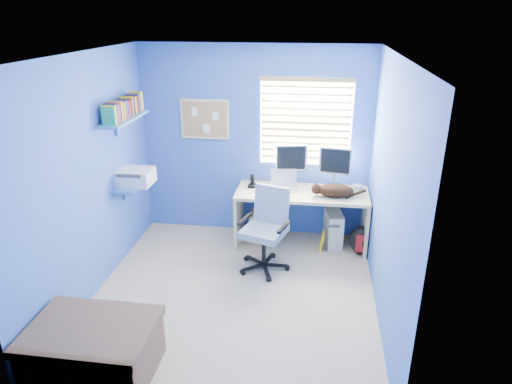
# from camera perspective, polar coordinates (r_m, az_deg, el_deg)

# --- Properties ---
(floor) EXTENTS (3.00, 3.20, 0.00)m
(floor) POSITION_cam_1_polar(r_m,az_deg,el_deg) (5.07, -2.77, -12.70)
(floor) COLOR #B2A692
(floor) RESTS_ON ground
(ceiling) EXTENTS (3.00, 3.20, 0.00)m
(ceiling) POSITION_cam_1_polar(r_m,az_deg,el_deg) (4.19, -3.41, 16.73)
(ceiling) COLOR white
(ceiling) RESTS_ON wall_back
(wall_back) EXTENTS (3.00, 0.01, 2.50)m
(wall_back) POSITION_cam_1_polar(r_m,az_deg,el_deg) (5.98, -0.16, 6.12)
(wall_back) COLOR blue
(wall_back) RESTS_ON ground
(wall_front) EXTENTS (3.00, 0.01, 2.50)m
(wall_front) POSITION_cam_1_polar(r_m,az_deg,el_deg) (3.09, -8.74, -10.18)
(wall_front) COLOR blue
(wall_front) RESTS_ON ground
(wall_left) EXTENTS (0.01, 3.20, 2.50)m
(wall_left) POSITION_cam_1_polar(r_m,az_deg,el_deg) (4.97, -20.29, 1.42)
(wall_left) COLOR blue
(wall_left) RESTS_ON ground
(wall_right) EXTENTS (0.01, 3.20, 2.50)m
(wall_right) POSITION_cam_1_polar(r_m,az_deg,el_deg) (4.46, 16.25, -0.41)
(wall_right) COLOR blue
(wall_right) RESTS_ON ground
(desk) EXTENTS (1.66, 0.65, 0.74)m
(desk) POSITION_cam_1_polar(r_m,az_deg,el_deg) (5.91, 5.65, -3.30)
(desk) COLOR tan
(desk) RESTS_ON floor
(laptop) EXTENTS (0.36, 0.30, 0.22)m
(laptop) POSITION_cam_1_polar(r_m,az_deg,el_deg) (5.77, 3.57, 1.33)
(laptop) COLOR silver
(laptop) RESTS_ON desk
(monitor_left) EXTENTS (0.42, 0.19, 0.54)m
(monitor_left) POSITION_cam_1_polar(r_m,az_deg,el_deg) (5.90, 4.42, 3.40)
(monitor_left) COLOR silver
(monitor_left) RESTS_ON desk
(monitor_right) EXTENTS (0.41, 0.18, 0.54)m
(monitor_right) POSITION_cam_1_polar(r_m,az_deg,el_deg) (5.85, 9.80, 2.98)
(monitor_right) COLOR silver
(monitor_right) RESTS_ON desk
(phone) EXTENTS (0.11, 0.12, 0.17)m
(phone) POSITION_cam_1_polar(r_m,az_deg,el_deg) (5.86, -0.45, 1.42)
(phone) COLOR black
(phone) RESTS_ON desk
(mug) EXTENTS (0.10, 0.09, 0.10)m
(mug) POSITION_cam_1_polar(r_m,az_deg,el_deg) (5.82, 10.09, 0.54)
(mug) COLOR #248B5A
(mug) RESTS_ON desk
(cd_spindle) EXTENTS (0.13, 0.13, 0.07)m
(cd_spindle) POSITION_cam_1_polar(r_m,az_deg,el_deg) (5.90, 12.57, 0.51)
(cd_spindle) COLOR silver
(cd_spindle) RESTS_ON desk
(cat) EXTENTS (0.46, 0.26, 0.16)m
(cat) POSITION_cam_1_polar(r_m,az_deg,el_deg) (5.64, 9.91, 0.18)
(cat) COLOR black
(cat) RESTS_ON desk
(tower_pc) EXTENTS (0.26, 0.46, 0.45)m
(tower_pc) POSITION_cam_1_polar(r_m,az_deg,el_deg) (6.05, 9.61, -4.42)
(tower_pc) COLOR beige
(tower_pc) RESTS_ON floor
(drawer_boxes) EXTENTS (0.35, 0.28, 0.41)m
(drawer_boxes) POSITION_cam_1_polar(r_m,az_deg,el_deg) (6.05, 0.91, -4.31)
(drawer_boxes) COLOR tan
(drawer_boxes) RESTS_ON floor
(yellow_book) EXTENTS (0.03, 0.17, 0.24)m
(yellow_book) POSITION_cam_1_polar(r_m,az_deg,el_deg) (5.91, 8.22, -6.12)
(yellow_book) COLOR yellow
(yellow_book) RESTS_ON floor
(backpack) EXTENTS (0.36, 0.30, 0.38)m
(backpack) POSITION_cam_1_polar(r_m,az_deg,el_deg) (5.89, 13.14, -5.84)
(backpack) COLOR black
(backpack) RESTS_ON floor
(bed_corner) EXTENTS (0.98, 0.70, 0.47)m
(bed_corner) POSITION_cam_1_polar(r_m,az_deg,el_deg) (4.24, -19.61, -18.12)
(bed_corner) COLOR brown
(bed_corner) RESTS_ON floor
(office_chair) EXTENTS (0.71, 0.71, 0.97)m
(office_chair) POSITION_cam_1_polar(r_m,az_deg,el_deg) (5.38, 1.21, -5.97)
(office_chair) COLOR black
(office_chair) RESTS_ON floor
(window_blinds) EXTENTS (1.15, 0.05, 1.10)m
(window_blinds) POSITION_cam_1_polar(r_m,az_deg,el_deg) (5.82, 6.22, 8.60)
(window_blinds) COLOR white
(window_blinds) RESTS_ON ground
(corkboard) EXTENTS (0.64, 0.02, 0.52)m
(corkboard) POSITION_cam_1_polar(r_m,az_deg,el_deg) (6.01, -6.42, 9.02)
(corkboard) COLOR tan
(corkboard) RESTS_ON ground
(wall_shelves) EXTENTS (0.42, 0.90, 1.05)m
(wall_shelves) POSITION_cam_1_polar(r_m,az_deg,el_deg) (5.50, -15.64, 5.89)
(wall_shelves) COLOR #4178BE
(wall_shelves) RESTS_ON ground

